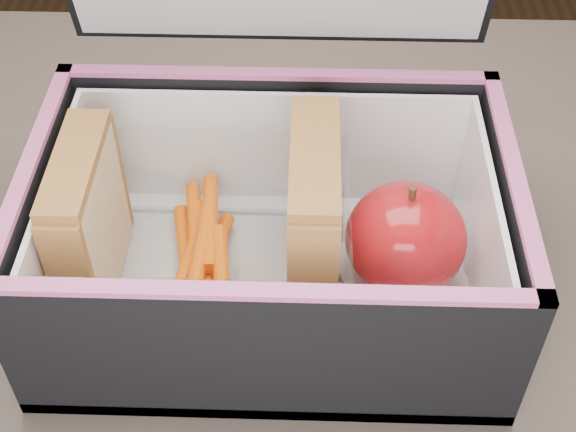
{
  "coord_description": "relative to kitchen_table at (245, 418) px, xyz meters",
  "views": [
    {
      "loc": [
        0.04,
        -0.3,
        1.18
      ],
      "look_at": [
        0.03,
        0.05,
        0.81
      ],
      "focal_mm": 50.0,
      "sensor_mm": 36.0,
      "label": 1
    }
  ],
  "objects": [
    {
      "name": "red_apple",
      "position": [
        0.1,
        0.04,
        0.15
      ],
      "size": [
        0.1,
        0.1,
        0.08
      ],
      "rotation": [
        0.0,
        0.0,
        -0.3
      ],
      "color": "maroon",
      "rests_on": "paper_napkin"
    },
    {
      "name": "plastic_tub",
      "position": [
        -0.03,
        0.04,
        0.14
      ],
      "size": [
        0.19,
        0.13,
        0.08
      ],
      "primitive_type": null,
      "color": "white",
      "rests_on": "lunch_bag"
    },
    {
      "name": "carrot_sticks",
      "position": [
        -0.03,
        0.05,
        0.12
      ],
      "size": [
        0.05,
        0.14,
        0.03
      ],
      "color": "orange",
      "rests_on": "plastic_tub"
    },
    {
      "name": "lunch_bag",
      "position": [
        0.02,
        0.05,
        0.15
      ],
      "size": [
        0.29,
        0.25,
        0.3
      ],
      "color": "black",
      "rests_on": "kitchen_table"
    },
    {
      "name": "paper_napkin",
      "position": [
        0.11,
        0.04,
        0.11
      ],
      "size": [
        0.1,
        0.1,
        0.01
      ],
      "primitive_type": "cube",
      "rotation": [
        0.0,
        0.0,
        0.35
      ],
      "color": "white",
      "rests_on": "lunch_bag"
    },
    {
      "name": "kitchen_table",
      "position": [
        0.0,
        0.0,
        0.0
      ],
      "size": [
        1.2,
        0.8,
        0.75
      ],
      "color": "brown",
      "rests_on": "ground"
    },
    {
      "name": "sandwich_left",
      "position": [
        -0.1,
        0.04,
        0.16
      ],
      "size": [
        0.03,
        0.09,
        0.1
      ],
      "color": "tan",
      "rests_on": "plastic_tub"
    },
    {
      "name": "sandwich_right",
      "position": [
        0.05,
        0.04,
        0.16
      ],
      "size": [
        0.03,
        0.1,
        0.11
      ],
      "color": "tan",
      "rests_on": "plastic_tub"
    }
  ]
}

